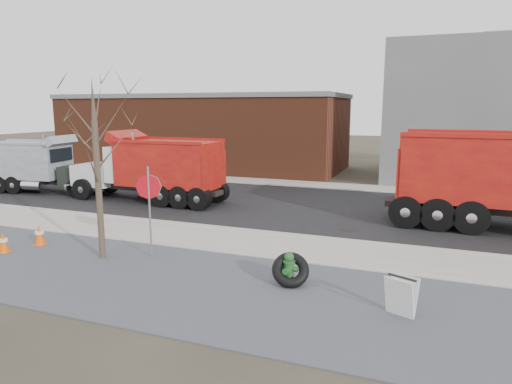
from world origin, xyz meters
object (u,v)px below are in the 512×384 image
at_px(sandwich_board, 401,296).
at_px(truck_tire, 291,270).
at_px(dump_truck_grey, 39,164).
at_px(dump_truck_red_b, 152,167).
at_px(fire_hydrant, 289,270).
at_px(stop_sign, 149,196).

bearing_deg(sandwich_board, truck_tire, -174.31).
bearing_deg(dump_truck_grey, truck_tire, -31.82).
bearing_deg(truck_tire, dump_truck_red_b, 139.79).
bearing_deg(fire_hydrant, dump_truck_grey, 161.60).
height_order(stop_sign, sandwich_board, stop_sign).
bearing_deg(dump_truck_red_b, stop_sign, 123.88).
bearing_deg(stop_sign, dump_truck_red_b, 122.87).
distance_m(dump_truck_red_b, dump_truck_grey, 6.85).
relative_size(stop_sign, dump_truck_red_b, 0.35).
relative_size(truck_tire, dump_truck_red_b, 0.15).
bearing_deg(sandwich_board, dump_truck_grey, 178.41).
distance_m(fire_hydrant, dump_truck_grey, 17.49).
distance_m(stop_sign, dump_truck_red_b, 8.31).
relative_size(fire_hydrant, sandwich_board, 0.99).
xyz_separation_m(truck_tire, stop_sign, (-4.42, 0.59, 1.44)).
height_order(fire_hydrant, dump_truck_grey, dump_truck_grey).
distance_m(stop_sign, dump_truck_grey, 13.34).
xyz_separation_m(fire_hydrant, sandwich_board, (2.71, -0.84, 0.07)).
height_order(truck_tire, stop_sign, stop_sign).
relative_size(truck_tire, dump_truck_grey, 0.17).
relative_size(truck_tire, sandwich_board, 1.30).
distance_m(fire_hydrant, stop_sign, 4.64).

